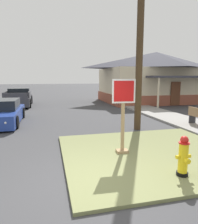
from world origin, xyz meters
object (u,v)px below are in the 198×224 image
at_px(manhole_cover, 80,145).
at_px(pickup_truck_charcoal, 19,99).
at_px(stop_sign, 123,118).
at_px(parked_sedan_blue, 3,113).
at_px(fire_hydrant, 183,157).
at_px(utility_pole, 141,11).

bearing_deg(manhole_cover, pickup_truck_charcoal, 106.72).
relative_size(stop_sign, parked_sedan_blue, 0.51).
bearing_deg(pickup_truck_charcoal, fire_hydrant, -69.46).
relative_size(parked_sedan_blue, pickup_truck_charcoal, 0.88).
bearing_deg(stop_sign, pickup_truck_charcoal, 109.78).
height_order(parked_sedan_blue, utility_pole, utility_pole).
xyz_separation_m(stop_sign, parked_sedan_blue, (-4.59, 5.87, -0.65)).
xyz_separation_m(manhole_cover, utility_pole, (2.96, 1.69, 5.22)).
xyz_separation_m(stop_sign, manhole_cover, (-1.15, 1.24, -1.18)).
xyz_separation_m(manhole_cover, pickup_truck_charcoal, (-3.55, 11.83, 0.61)).
xyz_separation_m(pickup_truck_charcoal, utility_pole, (6.52, -10.14, 4.61)).
xyz_separation_m(fire_hydrant, manhole_cover, (-2.01, 3.03, -0.54)).
relative_size(pickup_truck_charcoal, utility_pole, 0.50).
distance_m(fire_hydrant, pickup_truck_charcoal, 15.87).
height_order(pickup_truck_charcoal, utility_pole, utility_pole).
bearing_deg(stop_sign, fire_hydrant, -64.14).
relative_size(parked_sedan_blue, utility_pole, 0.44).
height_order(stop_sign, utility_pole, utility_pole).
relative_size(manhole_cover, pickup_truck_charcoal, 0.14).
relative_size(fire_hydrant, manhole_cover, 1.40).
bearing_deg(utility_pole, pickup_truck_charcoal, 122.72).
relative_size(stop_sign, pickup_truck_charcoal, 0.45).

